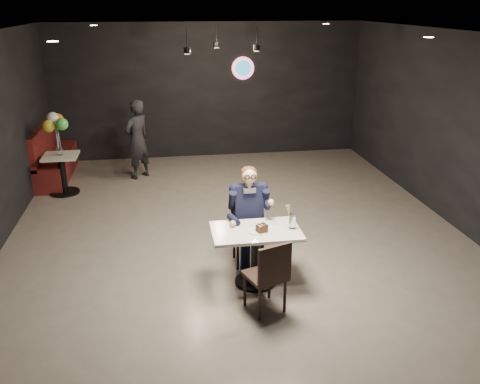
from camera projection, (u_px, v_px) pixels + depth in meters
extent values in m
plane|color=gray|center=(238.00, 237.00, 7.84)|extent=(9.00, 9.00, 0.00)
cube|color=black|center=(220.00, 34.00, 8.67)|extent=(1.40, 1.20, 0.36)
cube|color=white|center=(256.00, 257.00, 6.42)|extent=(1.10, 0.70, 0.75)
cube|color=black|center=(248.00, 232.00, 6.90)|extent=(0.42, 0.46, 0.92)
cube|color=black|center=(265.00, 274.00, 5.85)|extent=(0.55, 0.57, 0.92)
cube|color=black|center=(248.00, 215.00, 6.81)|extent=(0.60, 0.80, 1.44)
cylinder|color=white|center=(258.00, 231.00, 6.24)|extent=(0.24, 0.24, 0.01)
cube|color=black|center=(262.00, 228.00, 6.20)|extent=(0.15, 0.14, 0.09)
ellipsoid|color=#2E8E44|center=(262.00, 226.00, 6.17)|extent=(0.06, 0.04, 0.01)
cylinder|color=silver|center=(292.00, 221.00, 6.30)|extent=(0.09, 0.09, 0.19)
cone|color=tan|center=(289.00, 211.00, 6.22)|extent=(0.08, 0.08, 0.14)
cube|color=#4F1111|center=(55.00, 152.00, 10.31)|extent=(0.54, 2.16, 1.08)
cube|color=white|center=(63.00, 174.00, 9.48)|extent=(0.62, 0.62, 0.77)
cylinder|color=silver|center=(60.00, 151.00, 9.33)|extent=(0.10, 0.10, 0.15)
cube|color=gold|center=(57.00, 129.00, 9.18)|extent=(0.41, 0.41, 0.67)
imported|color=black|center=(137.00, 139.00, 10.21)|extent=(0.69, 0.68, 1.60)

